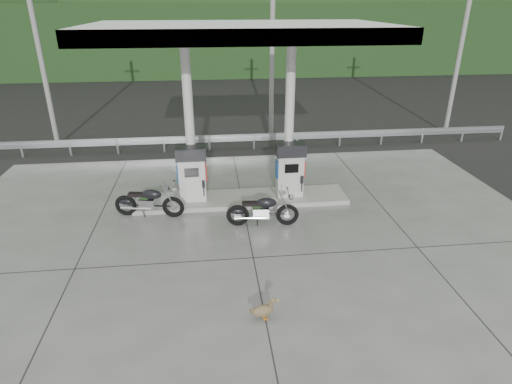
{
  "coord_description": "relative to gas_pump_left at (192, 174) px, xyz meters",
  "views": [
    {
      "loc": [
        -1.01,
        -10.43,
        6.15
      ],
      "look_at": [
        0.3,
        1.0,
        1.0
      ],
      "focal_mm": 30.0,
      "sensor_mm": 36.0,
      "label": 1
    }
  ],
  "objects": [
    {
      "name": "tree_band",
      "position": [
        1.6,
        27.5,
        1.93
      ],
      "size": [
        80.0,
        6.0,
        6.0
      ],
      "primitive_type": "cube",
      "color": "black",
      "rests_on": "ground"
    },
    {
      "name": "ground",
      "position": [
        1.6,
        -2.5,
        -1.07
      ],
      "size": [
        160.0,
        160.0,
        0.0
      ],
      "primitive_type": "plane",
      "color": "black",
      "rests_on": "ground"
    },
    {
      "name": "gas_pump_left",
      "position": [
        0.0,
        0.0,
        0.0
      ],
      "size": [
        0.95,
        0.55,
        1.8
      ],
      "primitive_type": null,
      "color": "silver",
      "rests_on": "pump_island"
    },
    {
      "name": "forested_hills",
      "position": [
        1.6,
        57.5,
        -1.07
      ],
      "size": [
        100.0,
        40.0,
        140.0
      ],
      "primitive_type": null,
      "color": "black",
      "rests_on": "ground"
    },
    {
      "name": "gas_pump_right",
      "position": [
        3.2,
        0.0,
        0.0
      ],
      "size": [
        0.95,
        0.55,
        1.8
      ],
      "primitive_type": null,
      "color": "silver",
      "rests_on": "pump_island"
    },
    {
      "name": "pump_island",
      "position": [
        1.6,
        0.0,
        -0.98
      ],
      "size": [
        7.0,
        1.4,
        0.15
      ],
      "primitive_type": "cube",
      "color": "gray",
      "rests_on": "forecourt_apron"
    },
    {
      "name": "forecourt_apron",
      "position": [
        1.6,
        -2.5,
        -1.06
      ],
      "size": [
        18.0,
        14.0,
        0.02
      ],
      "primitive_type": "cube",
      "color": "#61615D",
      "rests_on": "ground"
    },
    {
      "name": "utility_pole_a",
      "position": [
        -6.4,
        7.0,
        2.93
      ],
      "size": [
        0.22,
        0.22,
        8.0
      ],
      "primitive_type": "cylinder",
      "color": "gray",
      "rests_on": "ground"
    },
    {
      "name": "utility_pole_c",
      "position": [
        12.6,
        7.0,
        2.93
      ],
      "size": [
        0.22,
        0.22,
        8.0
      ],
      "primitive_type": "cylinder",
      "color": "gray",
      "rests_on": "ground"
    },
    {
      "name": "canopy_column_left",
      "position": [
        0.0,
        0.4,
        1.6
      ],
      "size": [
        0.3,
        0.3,
        5.0
      ],
      "primitive_type": "cylinder",
      "color": "silver",
      "rests_on": "pump_island"
    },
    {
      "name": "utility_pole_b",
      "position": [
        3.6,
        7.0,
        2.93
      ],
      "size": [
        0.22,
        0.22,
        8.0
      ],
      "primitive_type": "cylinder",
      "color": "gray",
      "rests_on": "ground"
    },
    {
      "name": "canopy_roof",
      "position": [
        1.6,
        0.0,
        4.3
      ],
      "size": [
        8.5,
        5.0,
        0.4
      ],
      "primitive_type": "cube",
      "color": "white",
      "rests_on": "canopy_column_left"
    },
    {
      "name": "guardrail",
      "position": [
        1.6,
        5.5,
        -0.36
      ],
      "size": [
        26.0,
        0.16,
        1.42
      ],
      "primitive_type": null,
      "color": "#A1A4A9",
      "rests_on": "ground"
    },
    {
      "name": "motorcycle_left",
      "position": [
        -1.33,
        -0.76,
        -0.57
      ],
      "size": [
        2.12,
        1.02,
        0.96
      ],
      "primitive_type": null,
      "rotation": [
        0.0,
        0.0,
        -0.19
      ],
      "color": "black",
      "rests_on": "forecourt_apron"
    },
    {
      "name": "duck",
      "position": [
        1.55,
        -5.85,
        -0.85
      ],
      "size": [
        0.59,
        0.26,
        0.41
      ],
      "primitive_type": null,
      "rotation": [
        0.0,
        0.0,
        0.19
      ],
      "color": "brown",
      "rests_on": "forecourt_apron"
    },
    {
      "name": "road",
      "position": [
        1.6,
        9.0,
        -1.07
      ],
      "size": [
        60.0,
        7.0,
        0.01
      ],
      "primitive_type": "cube",
      "color": "black",
      "rests_on": "ground"
    },
    {
      "name": "canopy_column_right",
      "position": [
        3.2,
        0.4,
        1.6
      ],
      "size": [
        0.3,
        0.3,
        5.0
      ],
      "primitive_type": "cylinder",
      "color": "silver",
      "rests_on": "pump_island"
    },
    {
      "name": "motorcycle_right",
      "position": [
        2.07,
        -1.74,
        -0.57
      ],
      "size": [
        2.05,
        0.81,
        0.95
      ],
      "primitive_type": null,
      "rotation": [
        0.0,
        0.0,
        -0.09
      ],
      "color": "black",
      "rests_on": "forecourt_apron"
    }
  ]
}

